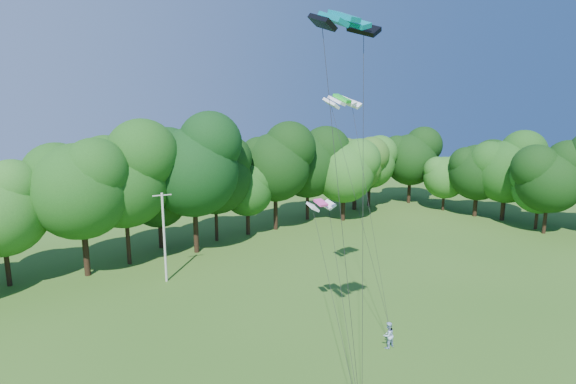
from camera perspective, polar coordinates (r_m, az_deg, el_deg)
utility_pole at (r=40.66m, az=-15.45°, el=-5.48°), size 1.58×0.41×7.99m
kite_flyer_right at (r=30.83m, az=12.60°, el=-17.30°), size 0.88×0.70×1.75m
kite_teal at (r=19.92m, az=7.14°, el=21.26°), size 3.17×1.53×0.66m
kite_green at (r=32.40m, az=6.88°, el=11.73°), size 3.09×1.68×0.67m
kite_pink at (r=28.96m, az=4.19°, el=-1.35°), size 1.93×1.10×0.37m
tree_back_center at (r=46.98m, az=-11.94°, el=3.24°), size 10.15×10.15×14.76m
tree_back_east at (r=66.58m, az=8.55°, el=4.39°), size 8.65×8.65×12.57m
tree_flank_east at (r=63.53m, az=29.44°, el=1.60°), size 7.23×7.23×10.51m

